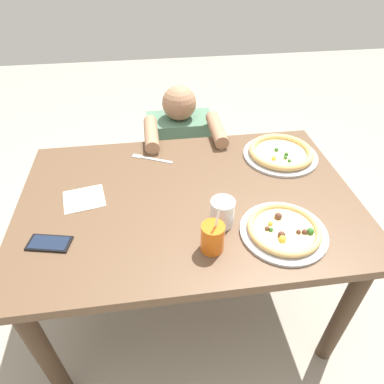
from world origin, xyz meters
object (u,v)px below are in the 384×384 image
Objects in this scene: fork at (150,159)px; drink_cup_colored at (213,237)px; cell_phone at (49,243)px; pizza_far at (281,153)px; diner_seated at (181,165)px; water_cup_clear at (222,212)px; pizza_near at (284,230)px.

drink_cup_colored is at bearing -71.93° from fork.
fork is 1.17× the size of cell_phone.
pizza_far is 2.16× the size of cell_phone.
diner_seated reaches higher than fork.
fork is at bearing 108.07° from drink_cup_colored.
water_cup_clear is (0.06, 0.12, 0.00)m from drink_cup_colored.
diner_seated reaches higher than cell_phone.
pizza_near is 0.23m from water_cup_clear.
cell_phone is (-0.37, -0.49, 0.00)m from fork.
pizza_far is 0.55m from water_cup_clear.
water_cup_clear is at bearing 63.46° from drink_cup_colored.
pizza_far is (0.16, 0.49, 0.00)m from pizza_near.
diner_seated reaches higher than water_cup_clear.
pizza_far is at bearing 50.53° from drink_cup_colored.
pizza_far reaches higher than fork.
water_cup_clear is at bearing 159.09° from pizza_near.
drink_cup_colored is 1.05m from diner_seated.
pizza_far is at bearing 72.01° from pizza_near.
fork is at bearing 117.96° from water_cup_clear.
diner_seated is (-0.28, 0.94, -0.34)m from pizza_near.
pizza_far is 1.83× the size of drink_cup_colored.
pizza_far is 1.84× the size of fork.
drink_cup_colored is at bearing -129.47° from pizza_far.
fork is 0.61m from cell_phone.
water_cup_clear is at bearing -132.50° from pizza_far.
pizza_near is 1.67× the size of fork.
diner_seated is (-0.43, 0.46, -0.35)m from pizza_far.
pizza_far is 3.22× the size of water_cup_clear.
diner_seated is at bearing 90.33° from drink_cup_colored.
drink_cup_colored is 1.01× the size of fork.
cell_phone is (-0.57, 0.10, -0.05)m from drink_cup_colored.
diner_seated reaches higher than pizza_far.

